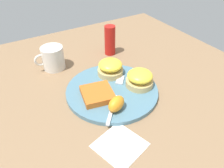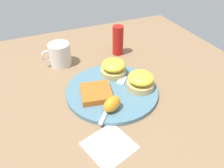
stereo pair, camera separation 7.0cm
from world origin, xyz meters
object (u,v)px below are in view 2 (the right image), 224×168
at_px(sandwich_benedict_left, 141,81).
at_px(sandwich_benedict_right, 113,68).
at_px(orange_wedge, 112,104).
at_px(cup, 60,54).
at_px(condiment_bottle, 118,40).
at_px(hashbrown_patty, 96,93).
at_px(fork, 115,94).

relative_size(sandwich_benedict_left, sandwich_benedict_right, 1.00).
xyz_separation_m(orange_wedge, cup, (0.08, -0.33, 0.01)).
bearing_deg(condiment_bottle, cup, -2.86).
distance_m(sandwich_benedict_right, hashbrown_patty, 0.13).
distance_m(fork, cup, 0.29).
bearing_deg(hashbrown_patty, sandwich_benedict_left, 172.58).
distance_m(hashbrown_patty, condiment_bottle, 0.30).
distance_m(sandwich_benedict_left, cup, 0.33).
distance_m(sandwich_benedict_right, orange_wedge, 0.18).
bearing_deg(cup, condiment_bottle, 177.14).
bearing_deg(sandwich_benedict_left, hashbrown_patty, -7.42).
height_order(sandwich_benedict_left, sandwich_benedict_right, same).
xyz_separation_m(orange_wedge, condiment_bottle, (-0.16, -0.32, 0.02)).
bearing_deg(condiment_bottle, orange_wedge, 62.69).
xyz_separation_m(sandwich_benedict_left, cup, (0.20, -0.27, 0.00)).
bearing_deg(hashbrown_patty, orange_wedge, 103.64).
bearing_deg(cup, sandwich_benedict_left, 126.99).
bearing_deg(fork, condiment_bottle, -116.36).
height_order(sandwich_benedict_left, cup, cup).
bearing_deg(sandwich_benedict_right, fork, 68.77).
height_order(orange_wedge, cup, cup).
xyz_separation_m(fork, cup, (0.11, -0.27, 0.03)).
bearing_deg(cup, fork, 112.31).
relative_size(fork, condiment_bottle, 1.53).
bearing_deg(condiment_bottle, hashbrown_patty, 52.37).
xyz_separation_m(orange_wedge, fork, (-0.04, -0.06, -0.02)).
xyz_separation_m(hashbrown_patty, condiment_bottle, (-0.18, -0.24, 0.04)).
distance_m(sandwich_benedict_right, condiment_bottle, 0.17).
height_order(sandwich_benedict_left, fork, sandwich_benedict_left).
relative_size(orange_wedge, fork, 0.32).
bearing_deg(orange_wedge, hashbrown_patty, -76.36).
bearing_deg(hashbrown_patty, sandwich_benedict_right, -138.20).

